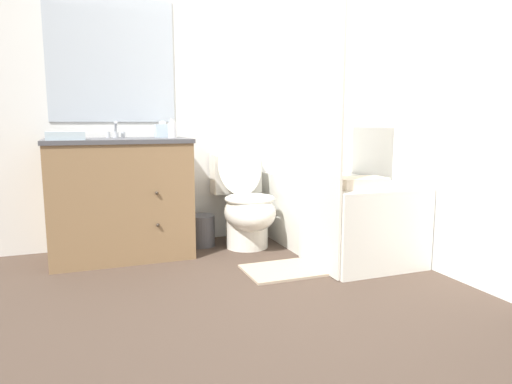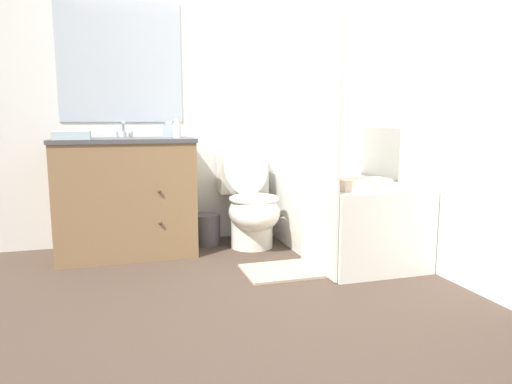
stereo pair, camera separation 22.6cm
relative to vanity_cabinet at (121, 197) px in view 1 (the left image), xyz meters
name	(u,v)px [view 1 (the left image)]	position (x,y,z in m)	size (l,w,h in m)	color
ground_plane	(283,310)	(0.72, -1.35, -0.45)	(14.00, 14.00, 0.00)	#47382D
wall_back	(202,91)	(0.71, 0.31, 0.80)	(8.00, 0.06, 2.50)	silver
wall_right	(391,88)	(1.96, -0.53, 0.80)	(0.05, 2.63, 2.50)	silver
vanity_cabinet	(121,197)	(0.00, 0.00, 0.00)	(1.01, 0.61, 0.88)	olive
sink_faucet	(116,133)	(0.00, 0.21, 0.46)	(0.14, 0.12, 0.12)	silver
toilet	(246,206)	(0.95, -0.08, -0.12)	(0.41, 0.69, 0.87)	silver
bathtub	(335,214)	(1.58, -0.40, -0.17)	(0.69, 1.38, 0.56)	silver
shower_curtain	(321,124)	(1.22, -0.79, 0.53)	(0.01, 0.56, 1.95)	silver
wastebasket	(202,230)	(0.62, 0.06, -0.32)	(0.21, 0.21, 0.25)	#4C4C51
tissue_box	(163,131)	(0.34, 0.12, 0.48)	(0.11, 0.12, 0.13)	silver
soap_dispenser	(172,130)	(0.39, -0.02, 0.49)	(0.06, 0.06, 0.14)	silver
hand_towel_folded	(66,136)	(-0.34, -0.18, 0.46)	(0.24, 0.16, 0.06)	silver
bath_towel_folded	(360,183)	(1.48, -0.89, 0.14)	(0.34, 0.20, 0.07)	beige
bath_mat	(284,270)	(0.98, -0.77, -0.44)	(0.52, 0.40, 0.02)	tan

